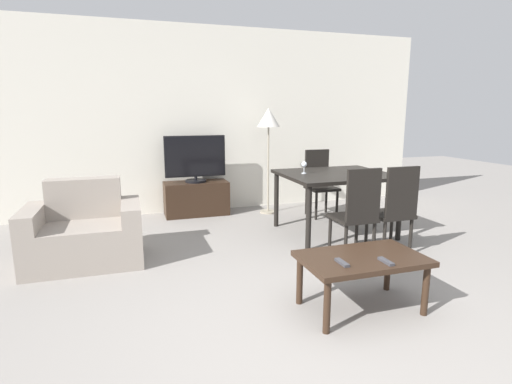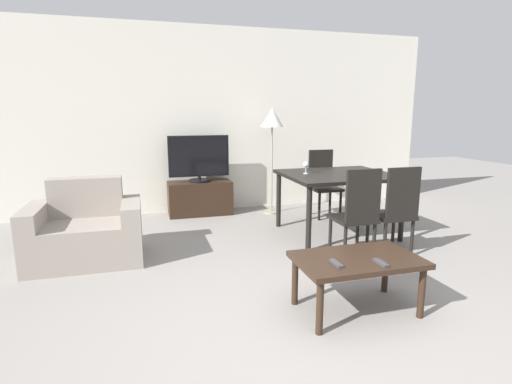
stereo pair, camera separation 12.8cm
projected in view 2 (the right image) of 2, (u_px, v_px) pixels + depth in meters
The scene contains 14 objects.
ground_plane at pixel (337, 356), 2.46m from camera, with size 18.00×18.00×0.00m, color gray.
wall_back at pixel (216, 121), 5.96m from camera, with size 6.85×0.06×2.70m.
armchair at pixel (86, 232), 4.02m from camera, with size 1.08×0.74×0.81m.
tv_stand at pixel (200, 198), 5.84m from camera, with size 0.91×0.41×0.49m.
tv at pixel (199, 159), 5.72m from camera, with size 0.87×0.30×0.67m.
coffee_table at pixel (357, 264), 2.96m from camera, with size 0.92×0.56×0.43m.
dining_table at pixel (338, 180), 4.82m from camera, with size 1.28×1.10×0.75m.
dining_chair_near at pixel (357, 211), 3.98m from camera, with size 0.40×0.40×0.95m.
dining_chair_far at pixel (323, 181), 5.73m from camera, with size 0.40×0.40×0.95m.
dining_chair_near_right at pixel (396, 208), 4.10m from camera, with size 0.40×0.40×0.95m.
floor_lamp at pixel (272, 123), 5.71m from camera, with size 0.33×0.33×1.54m.
remote_primary at pixel (336, 264), 2.80m from camera, with size 0.04×0.15×0.02m.
remote_secondary at pixel (381, 263), 2.82m from camera, with size 0.04×0.15×0.02m.
wine_glass_left at pixel (306, 165), 4.77m from camera, with size 0.07×0.07×0.15m.
Camera 2 is at (-1.10, -1.99, 1.49)m, focal length 28.00 mm.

